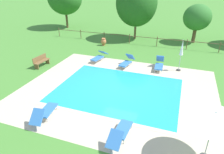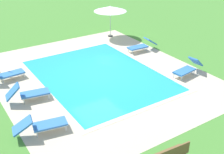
# 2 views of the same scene
# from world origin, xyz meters

# --- Properties ---
(ground_plane) EXTENTS (160.00, 160.00, 0.00)m
(ground_plane) POSITION_xyz_m (0.00, 0.00, 0.00)
(ground_plane) COLOR #478433
(pool_deck_paving) EXTENTS (12.33, 10.34, 0.01)m
(pool_deck_paving) POSITION_xyz_m (0.00, 0.00, 0.00)
(pool_deck_paving) COLOR beige
(pool_deck_paving) RESTS_ON ground
(swimming_pool_water) EXTENTS (7.85, 5.86, 0.01)m
(swimming_pool_water) POSITION_xyz_m (0.00, 0.00, 0.01)
(swimming_pool_water) COLOR #23A8C1
(swimming_pool_water) RESTS_ON ground
(pool_coping_rim) EXTENTS (8.33, 6.34, 0.01)m
(pool_coping_rim) POSITION_xyz_m (0.00, 0.00, 0.01)
(pool_coping_rim) COLOR beige
(pool_coping_rim) RESTS_ON ground
(sun_lounger_north_near_steps) EXTENTS (0.72, 1.90, 0.98)m
(sun_lounger_north_near_steps) POSITION_xyz_m (2.05, 4.31, 0.39)
(sun_lounger_north_near_steps) COLOR #3370BC
(sun_lounger_north_near_steps) RESTS_ON ground
(sun_lounger_north_mid) EXTENTS (0.87, 2.03, 0.88)m
(sun_lounger_north_mid) POSITION_xyz_m (-2.60, -4.08, 0.38)
(sun_lounger_north_mid) COLOR #3370BC
(sun_lounger_north_mid) RESTS_ON ground
(sun_lounger_north_far) EXTENTS (0.92, 2.01, 0.92)m
(sun_lounger_north_far) POSITION_xyz_m (-0.54, 3.99, 0.38)
(sun_lounger_north_far) COLOR #3370BC
(sun_lounger_north_far) RESTS_ON ground
(sun_lounger_north_end) EXTENTS (0.71, 2.05, 0.81)m
(sun_lounger_north_end) POSITION_xyz_m (1.52, -4.17, 0.37)
(sun_lounger_north_end) COLOR #3370BC
(sun_lounger_north_end) RESTS_ON ground
(sun_lounger_south_near_corner) EXTENTS (0.97, 2.12, 0.77)m
(sun_lounger_south_near_corner) POSITION_xyz_m (-3.16, 4.35, 0.36)
(sun_lounger_south_near_corner) COLOR #3370BC
(sun_lounger_south_near_corner) RESTS_ON ground
(patio_umbrella_open_foreground) EXTENTS (2.34, 2.34, 2.28)m
(patio_umbrella_open_foreground) POSITION_xyz_m (5.06, -4.05, 2.05)
(patio_umbrella_open_foreground) COLOR #383838
(patio_umbrella_open_foreground) RESTS_ON ground
(patio_umbrella_closed_row_west) EXTENTS (0.32, 0.32, 2.53)m
(patio_umbrella_closed_row_west) POSITION_xyz_m (3.56, 4.52, 1.71)
(patio_umbrella_closed_row_west) COLOR #383838
(patio_umbrella_closed_row_west) RESTS_ON ground
(wooden_bench_lawn_side) EXTENTS (0.57, 1.53, 0.87)m
(wooden_bench_lawn_side) POSITION_xyz_m (-7.14, 1.60, 0.47)
(wooden_bench_lawn_side) COLOR brown
(wooden_bench_lawn_side) RESTS_ON ground
(terracotta_urn_near_fence) EXTENTS (0.55, 0.55, 0.77)m
(terracotta_urn_near_fence) POSITION_xyz_m (-4.45, 8.61, 0.41)
(terracotta_urn_near_fence) COLOR #C67547
(terracotta_urn_near_fence) RESTS_ON ground
(perimeter_fence) EXTENTS (21.09, 0.08, 1.05)m
(perimeter_fence) POSITION_xyz_m (-0.52, 10.21, 0.69)
(perimeter_fence) COLOR brown
(perimeter_fence) RESTS_ON ground
(tree_west_mid) EXTENTS (2.92, 2.92, 4.13)m
(tree_west_mid) POSITION_xyz_m (4.61, 13.00, 2.74)
(tree_west_mid) COLOR brown
(tree_west_mid) RESTS_ON ground
(tree_centre) EXTENTS (4.60, 4.60, 6.55)m
(tree_centre) POSITION_xyz_m (-1.95, 12.37, 4.00)
(tree_centre) COLOR brown
(tree_centre) RESTS_ON ground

